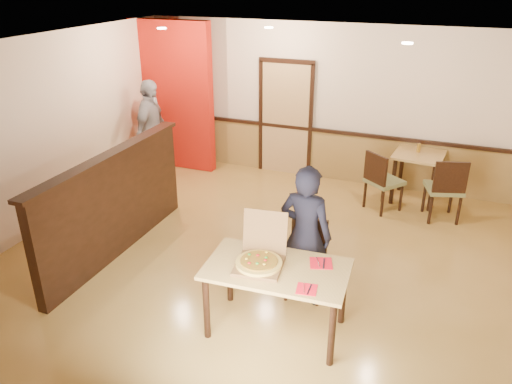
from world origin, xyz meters
TOP-DOWN VIEW (x-y plane):
  - floor at (0.00, 0.00)m, footprint 7.00×7.00m
  - ceiling at (0.00, 0.00)m, footprint 7.00×7.00m
  - wall_back at (0.00, 3.50)m, footprint 7.00×0.00m
  - wall_left at (-3.50, 0.00)m, footprint 0.00×7.00m
  - wainscot_back at (0.00, 3.47)m, footprint 7.00×0.04m
  - chair_rail_back at (0.00, 3.45)m, footprint 7.00×0.06m
  - back_door at (-0.80, 3.46)m, footprint 0.90×0.06m
  - booth_partition at (-2.00, -0.20)m, footprint 0.20×3.10m
  - red_accent_panel at (-2.90, 3.00)m, footprint 1.60×0.20m
  - spot_a at (-2.30, 1.80)m, footprint 0.14×0.14m
  - spot_b at (-0.80, 2.50)m, footprint 0.14×0.14m
  - spot_c at (1.40, 1.50)m, footprint 0.14×0.14m
  - main_table at (0.59, -0.97)m, footprint 1.53×0.94m
  - diner_chair at (0.69, -0.16)m, footprint 0.50×0.50m
  - side_chair_left at (1.17, 2.44)m, footprint 0.69×0.69m
  - side_chair_right at (2.14, 2.43)m, footprint 0.64×0.64m
  - side_table at (1.66, 3.05)m, footprint 0.85×0.85m
  - diner at (0.70, -0.30)m, footprint 0.65×0.45m
  - passerby at (-3.00, 2.32)m, footprint 0.62×1.14m
  - pizza_box at (0.40, -0.98)m, footprint 0.55×0.62m
  - pizza at (0.41, -1.03)m, footprint 0.61×0.61m
  - napkin_near at (0.98, -1.23)m, footprint 0.22×0.22m
  - napkin_far at (0.99, -0.72)m, footprint 0.29×0.29m
  - condiment at (1.64, 3.13)m, footprint 0.06×0.06m

SIDE VIEW (x-z plane):
  - floor at x=0.00m, z-range 0.00..0.00m
  - wainscot_back at x=0.00m, z-range 0.00..0.90m
  - diner_chair at x=0.69m, z-range 0.04..0.97m
  - side_chair_left at x=1.17m, z-range 0.05..1.04m
  - side_chair_right at x=2.14m, z-range 0.05..1.09m
  - side_table at x=1.66m, z-range 0.24..1.07m
  - main_table at x=0.59m, z-range 0.29..1.08m
  - booth_partition at x=-2.00m, z-range 0.01..1.46m
  - napkin_near at x=0.98m, z-range 0.79..0.80m
  - napkin_far at x=0.99m, z-range 0.79..0.81m
  - pizza at x=0.41m, z-range 0.83..0.86m
  - diner at x=0.70m, z-range 0.00..1.70m
  - pizza_box at x=0.40m, z-range 0.61..1.11m
  - condiment at x=1.64m, z-range 0.84..0.98m
  - passerby at x=-3.00m, z-range 0.00..1.84m
  - chair_rail_back at x=0.00m, z-range 0.89..0.95m
  - back_door at x=-0.80m, z-range 0.00..2.10m
  - red_accent_panel at x=-2.90m, z-range 0.01..2.79m
  - wall_back at x=0.00m, z-range -2.10..4.90m
  - wall_left at x=-3.50m, z-range -2.10..4.90m
  - spot_a at x=-2.30m, z-range 2.77..2.79m
  - spot_b at x=-0.80m, z-range 2.77..2.79m
  - spot_c at x=1.40m, z-range 2.77..2.79m
  - ceiling at x=0.00m, z-range 2.80..2.80m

